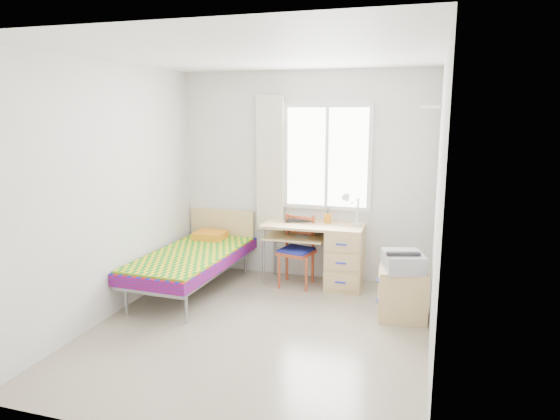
% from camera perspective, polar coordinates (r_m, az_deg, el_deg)
% --- Properties ---
extents(floor, '(3.50, 3.50, 0.00)m').
position_cam_1_polar(floor, '(5.02, -2.50, -13.60)').
color(floor, '#BCAD93').
rests_on(floor, ground).
extents(ceiling, '(3.50, 3.50, 0.00)m').
position_cam_1_polar(ceiling, '(4.58, -2.79, 17.38)').
color(ceiling, white).
rests_on(ceiling, wall_back).
extents(wall_back, '(3.20, 0.00, 3.20)m').
position_cam_1_polar(wall_back, '(6.28, 2.72, 3.85)').
color(wall_back, silver).
rests_on(wall_back, ground).
extents(wall_left, '(0.00, 3.50, 3.50)m').
position_cam_1_polar(wall_left, '(5.37, -18.95, 1.98)').
color(wall_left, silver).
rests_on(wall_left, ground).
extents(wall_right, '(0.00, 3.50, 3.50)m').
position_cam_1_polar(wall_right, '(4.37, 17.56, 0.03)').
color(wall_right, silver).
rests_on(wall_right, ground).
extents(window, '(1.10, 0.04, 1.30)m').
position_cam_1_polar(window, '(6.17, 5.40, 6.01)').
color(window, white).
rests_on(window, wall_back).
extents(curtain, '(0.35, 0.05, 1.70)m').
position_cam_1_polar(curtain, '(6.32, -1.14, 5.27)').
color(curtain, beige).
rests_on(curtain, wall_back).
extents(floating_shelf, '(0.20, 0.32, 0.03)m').
position_cam_1_polar(floating_shelf, '(5.69, 16.88, 11.19)').
color(floating_shelf, white).
rests_on(floating_shelf, wall_right).
extents(bed, '(0.96, 1.93, 0.82)m').
position_cam_1_polar(bed, '(6.05, -9.75, -5.34)').
color(bed, gray).
rests_on(bed, floor).
extents(desk, '(1.23, 0.59, 0.76)m').
position_cam_1_polar(desk, '(6.09, 6.77, -4.99)').
color(desk, '#D4B76F').
rests_on(desk, floor).
extents(chair, '(0.45, 0.45, 0.87)m').
position_cam_1_polar(chair, '(6.11, 2.07, -4.14)').
color(chair, '#9F381E').
rests_on(chair, floor).
extents(cabinet, '(0.53, 0.48, 0.53)m').
position_cam_1_polar(cabinet, '(5.36, 13.81, -9.24)').
color(cabinet, tan).
rests_on(cabinet, floor).
extents(printer, '(0.48, 0.52, 0.19)m').
position_cam_1_polar(printer, '(5.22, 13.91, -5.66)').
color(printer, '#ACAFB4').
rests_on(printer, cabinet).
extents(laptop, '(0.42, 0.36, 0.03)m').
position_cam_1_polar(laptop, '(6.15, 2.21, -1.29)').
color(laptop, black).
rests_on(laptop, desk).
extents(pen_cup, '(0.09, 0.09, 0.11)m').
position_cam_1_polar(pen_cup, '(6.15, 5.47, -0.96)').
color(pen_cup, orange).
rests_on(pen_cup, desk).
extents(task_lamp, '(0.23, 0.32, 0.41)m').
position_cam_1_polar(task_lamp, '(5.89, 8.10, 0.45)').
color(task_lamp, white).
rests_on(task_lamp, desk).
extents(book, '(0.20, 0.25, 0.02)m').
position_cam_1_polar(book, '(6.17, 1.80, -2.99)').
color(book, gray).
rests_on(book, desk).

